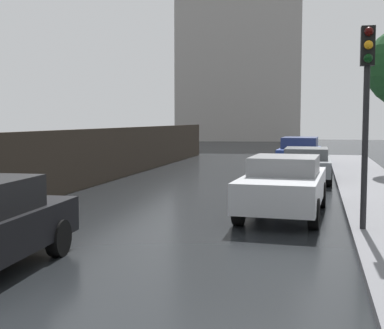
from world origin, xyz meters
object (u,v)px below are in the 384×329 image
car_silver_far_lane (284,184)px  traffic_light (367,89)px  car_grey_mid_road (306,163)px  car_blue_far_ahead (300,152)px

car_silver_far_lane → traffic_light: (1.67, -2.00, 2.16)m
car_grey_mid_road → traffic_light: (1.30, -9.20, 2.22)m
car_blue_far_ahead → traffic_light: size_ratio=1.10×
car_blue_far_ahead → traffic_light: traffic_light is taller
car_grey_mid_road → car_blue_far_ahead: size_ratio=0.89×
car_blue_far_ahead → car_grey_mid_road: bearing=-83.3°
car_blue_far_ahead → traffic_light: (1.72, -14.85, 2.13)m
car_blue_far_ahead → car_silver_far_lane: car_blue_far_ahead is taller
car_grey_mid_road → car_silver_far_lane: bearing=-93.1°
car_grey_mid_road → car_silver_far_lane: (-0.37, -7.21, 0.06)m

